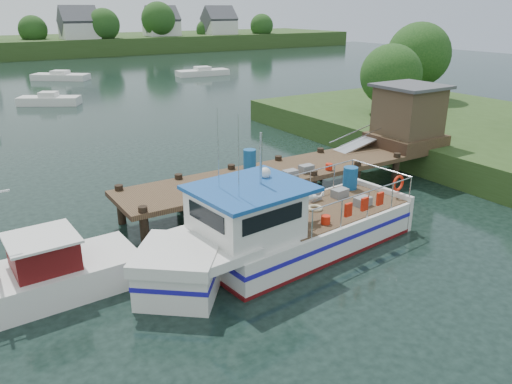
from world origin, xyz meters
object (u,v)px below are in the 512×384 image
dock (371,135)px  moored_d (61,76)px  lobster_boat (278,231)px  moored_c (345,104)px  moored_b (49,100)px  work_boat (17,284)px  moored_far (203,72)px

dock → moored_d: 46.19m
dock → lobster_boat: lobster_boat is taller
moored_c → moored_d: (-16.34, 31.27, 0.01)m
lobster_boat → moored_b: size_ratio=2.10×
lobster_boat → work_boat: lobster_boat is taller
work_boat → moored_far: work_boat is taller
lobster_boat → moored_b: 34.11m
dock → moored_far: dock is taller
dock → moored_d: dock is taller
work_boat → moored_b: bearing=75.1°
dock → work_boat: (-16.36, -2.71, -1.61)m
moored_d → moored_b: bearing=-126.5°
lobster_boat → moored_b: bearing=85.1°
lobster_boat → moored_b: (-0.67, 34.09, -0.54)m
dock → moored_d: bearing=95.8°
dock → work_boat: bearing=-170.6°
moored_far → moored_b: size_ratio=1.25×
moored_c → moored_d: size_ratio=1.10×
work_boat → moored_far: size_ratio=1.13×
moored_far → moored_d: 16.82m
dock → moored_c: size_ratio=2.35×
moored_d → lobster_boat: bearing=-115.4°
dock → work_boat: dock is taller
moored_far → moored_c: 25.91m
moored_d → dock: bearing=-105.3°
dock → lobster_boat: bearing=-152.7°
work_boat → moored_far: bearing=55.1°
dock → moored_far: 42.13m
work_boat → lobster_boat: bearing=-14.1°
moored_c → moored_far: bearing=95.2°
moored_b → moored_d: moored_b is taller
dock → moored_d: size_ratio=2.58×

